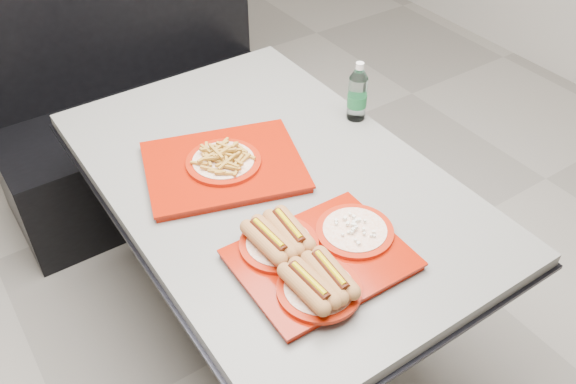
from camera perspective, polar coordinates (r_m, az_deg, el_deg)
ground at (r=2.38m, az=-1.26°, el=-12.59°), size 6.00×6.00×0.00m
diner_table at (r=1.94m, az=-1.51°, el=-2.23°), size 0.92×1.42×0.75m
booth_bench at (r=2.85m, az=-13.59°, el=7.57°), size 1.30×0.57×1.35m
tray_near at (r=1.55m, az=2.53°, el=-5.99°), size 0.44×0.39×0.09m
tray_far at (r=1.85m, az=-6.04°, el=2.68°), size 0.55×0.49×0.09m
water_bottle at (r=2.05m, az=6.51°, el=9.03°), size 0.07×0.07×0.21m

